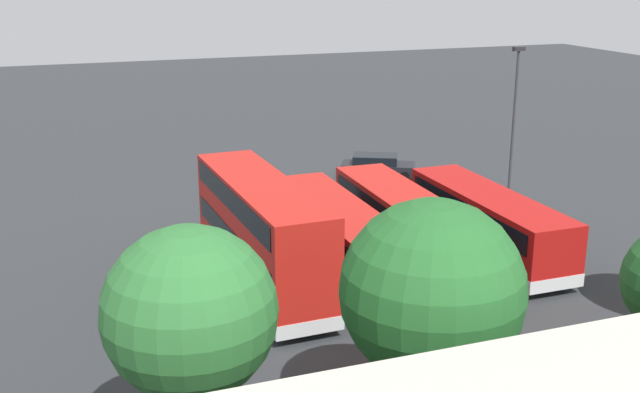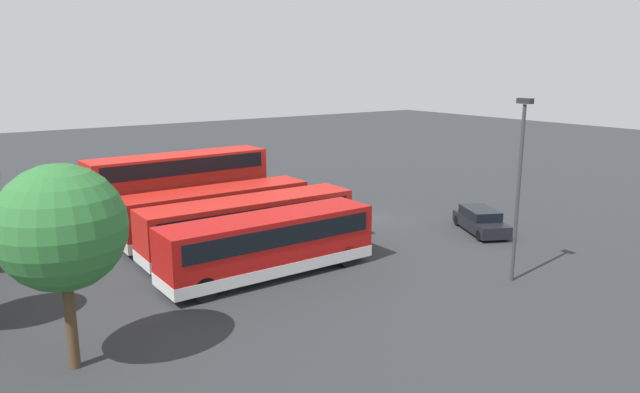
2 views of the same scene
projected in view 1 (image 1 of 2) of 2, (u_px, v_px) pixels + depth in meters
name	position (u px, v px, depth m)	size (l,w,h in m)	color
ground_plane	(301.00, 202.00, 43.78)	(140.00, 140.00, 0.00)	#2D3033
bus_single_deck_near_end	(488.00, 221.00, 35.50)	(2.65, 10.58, 2.95)	#B71411
bus_single_deck_second	(406.00, 224.00, 35.15)	(2.82, 11.81, 2.95)	red
bus_single_deck_third	(338.00, 235.00, 33.73)	(2.62, 11.10, 2.95)	red
bus_double_decker_fourth	(262.00, 231.00, 31.69)	(2.95, 11.16, 4.55)	red
car_hatchback_silver	(377.00, 166.00, 48.79)	(4.88, 3.65, 1.43)	black
lamp_post_tall	(515.00, 108.00, 44.88)	(0.70, 0.30, 8.42)	#38383D
tree_midleft	(432.00, 291.00, 20.48)	(4.97, 4.97, 7.15)	#4C3823
tree_midright	(190.00, 313.00, 19.15)	(4.41, 4.41, 6.91)	#4C3823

